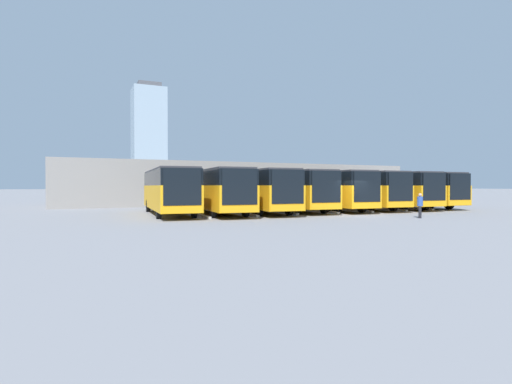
# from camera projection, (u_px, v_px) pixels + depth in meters

# --- Properties ---
(ground_plane) EXTENTS (600.00, 600.00, 0.00)m
(ground_plane) POSITION_uv_depth(u_px,v_px,m) (353.00, 215.00, 28.61)
(ground_plane) COLOR gray
(bus_0) EXTENTS (3.36, 12.27, 3.31)m
(bus_0) POSITION_uv_depth(u_px,v_px,m) (410.00, 189.00, 39.41)
(bus_0) COLOR orange
(bus_0) RESTS_ON ground_plane
(curb_divider_0) EXTENTS (0.60, 5.60, 0.15)m
(curb_divider_0) POSITION_uv_depth(u_px,v_px,m) (411.00, 208.00, 37.10)
(curb_divider_0) COLOR #B2B2AD
(curb_divider_0) RESTS_ON ground_plane
(bus_1) EXTENTS (3.36, 12.27, 3.31)m
(bus_1) POSITION_uv_depth(u_px,v_px,m) (386.00, 189.00, 37.69)
(bus_1) COLOR orange
(bus_1) RESTS_ON ground_plane
(curb_divider_1) EXTENTS (0.60, 5.60, 0.15)m
(curb_divider_1) POSITION_uv_depth(u_px,v_px,m) (385.00, 209.00, 35.38)
(curb_divider_1) COLOR #B2B2AD
(curb_divider_1) RESTS_ON ground_plane
(bus_2) EXTENTS (3.36, 12.27, 3.31)m
(bus_2) POSITION_uv_depth(u_px,v_px,m) (356.00, 189.00, 36.41)
(bus_2) COLOR orange
(bus_2) RESTS_ON ground_plane
(curb_divider_2) EXTENTS (0.60, 5.60, 0.15)m
(curb_divider_2) POSITION_uv_depth(u_px,v_px,m) (353.00, 210.00, 34.11)
(curb_divider_2) COLOR #B2B2AD
(curb_divider_2) RESTS_ON ground_plane
(bus_3) EXTENTS (3.36, 12.27, 3.31)m
(bus_3) POSITION_uv_depth(u_px,v_px,m) (326.00, 189.00, 34.83)
(bus_3) COLOR orange
(bus_3) RESTS_ON ground_plane
(curb_divider_3) EXTENTS (0.60, 5.60, 0.15)m
(curb_divider_3) POSITION_uv_depth(u_px,v_px,m) (320.00, 211.00, 32.53)
(curb_divider_3) COLOR #B2B2AD
(curb_divider_3) RESTS_ON ground_plane
(bus_4) EXTENTS (3.36, 12.27, 3.31)m
(bus_4) POSITION_uv_depth(u_px,v_px,m) (290.00, 189.00, 33.64)
(bus_4) COLOR orange
(bus_4) RESTS_ON ground_plane
(curb_divider_4) EXTENTS (0.60, 5.60, 0.15)m
(curb_divider_4) POSITION_uv_depth(u_px,v_px,m) (282.00, 212.00, 31.34)
(curb_divider_4) COLOR #B2B2AD
(curb_divider_4) RESTS_ON ground_plane
(bus_5) EXTENTS (3.36, 12.27, 3.31)m
(bus_5) POSITION_uv_depth(u_px,v_px,m) (256.00, 189.00, 31.68)
(bus_5) COLOR orange
(bus_5) RESTS_ON ground_plane
(curb_divider_5) EXTENTS (0.60, 5.60, 0.15)m
(curb_divider_5) POSITION_uv_depth(u_px,v_px,m) (245.00, 214.00, 29.38)
(curb_divider_5) COLOR #B2B2AD
(curb_divider_5) RESTS_ON ground_plane
(bus_6) EXTENTS (3.36, 12.27, 3.31)m
(bus_6) POSITION_uv_depth(u_px,v_px,m) (216.00, 189.00, 30.21)
(bus_6) COLOR orange
(bus_6) RESTS_ON ground_plane
(curb_divider_6) EXTENTS (0.60, 5.60, 0.15)m
(curb_divider_6) POSITION_uv_depth(u_px,v_px,m) (200.00, 215.00, 27.91)
(curb_divider_6) COLOR #B2B2AD
(curb_divider_6) RESTS_ON ground_plane
(bus_7) EXTENTS (3.36, 12.27, 3.31)m
(bus_7) POSITION_uv_depth(u_px,v_px,m) (169.00, 190.00, 29.46)
(bus_7) COLOR orange
(bus_7) RESTS_ON ground_plane
(pedestrian) EXTENTS (0.51, 0.51, 1.64)m
(pedestrian) POSITION_uv_depth(u_px,v_px,m) (420.00, 205.00, 26.19)
(pedestrian) COLOR black
(pedestrian) RESTS_ON ground_plane
(station_building) EXTENTS (41.59, 11.61, 4.77)m
(station_building) POSITION_uv_depth(u_px,v_px,m) (242.00, 184.00, 48.37)
(station_building) COLOR gray
(station_building) RESTS_ON ground_plane
(office_tower) EXTENTS (15.25, 15.25, 51.63)m
(office_tower) POSITION_uv_depth(u_px,v_px,m) (149.00, 138.00, 192.77)
(office_tower) COLOR #93A8B7
(office_tower) RESTS_ON ground_plane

